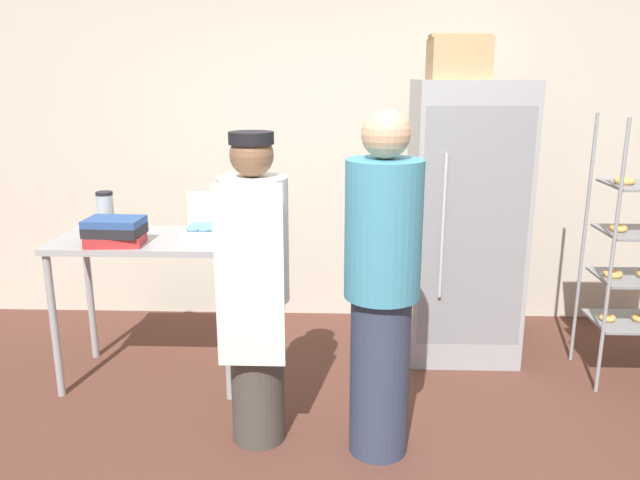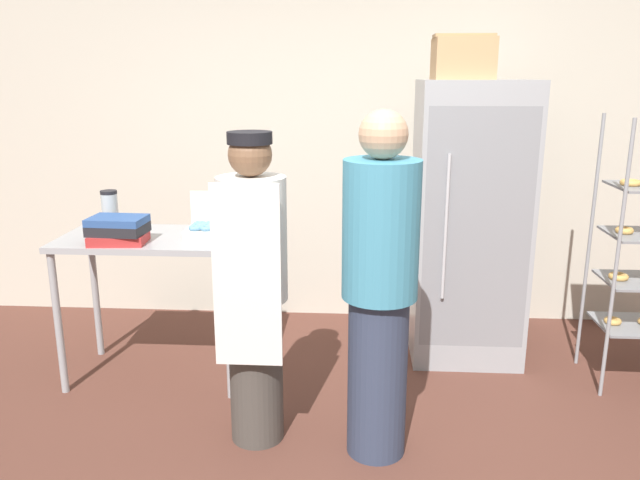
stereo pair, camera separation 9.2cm
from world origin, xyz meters
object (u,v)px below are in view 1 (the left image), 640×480
at_px(cardboard_storage_box, 458,58).
at_px(donut_box, 206,229).
at_px(binder_stack, 115,232).
at_px(refrigerator, 464,222).
at_px(person_baker, 255,288).
at_px(blender_pitcher, 106,215).
at_px(person_customer, 382,287).

bearing_deg(cardboard_storage_box, donut_box, -166.27).
distance_m(binder_stack, cardboard_storage_box, 2.27).
relative_size(donut_box, binder_stack, 0.82).
distance_m(refrigerator, person_baker, 1.68).
relative_size(donut_box, blender_pitcher, 1.03).
distance_m(donut_box, person_customer, 1.27).
bearing_deg(person_baker, person_customer, -7.19).
distance_m(donut_box, cardboard_storage_box, 1.84).
bearing_deg(blender_pitcher, binder_stack, -60.18).
xyz_separation_m(binder_stack, cardboard_storage_box, (1.98, 0.57, 0.96)).
bearing_deg(cardboard_storage_box, person_baker, -136.44).
relative_size(refrigerator, blender_pitcher, 6.94).
xyz_separation_m(donut_box, binder_stack, (-0.48, -0.20, 0.03)).
relative_size(person_baker, person_customer, 0.94).
relative_size(cardboard_storage_box, person_customer, 0.21).
xyz_separation_m(refrigerator, person_customer, (-0.61, -1.22, -0.04)).
bearing_deg(cardboard_storage_box, binder_stack, -164.05).
distance_m(donut_box, person_baker, 0.81).
xyz_separation_m(donut_box, person_customer, (1.00, -0.77, -0.09)).
bearing_deg(blender_pitcher, person_baker, -36.41).
relative_size(cardboard_storage_box, person_baker, 0.22).
xyz_separation_m(blender_pitcher, person_baker, (1.00, -0.74, -0.20)).
distance_m(donut_box, blender_pitcher, 0.62).
distance_m(binder_stack, person_customer, 1.59).
height_order(person_baker, person_customer, person_customer).
height_order(donut_box, binder_stack, donut_box).
distance_m(blender_pitcher, person_customer, 1.82).
bearing_deg(blender_pitcher, refrigerator, 10.23).
height_order(donut_box, person_baker, person_baker).
relative_size(donut_box, person_customer, 0.16).
height_order(refrigerator, cardboard_storage_box, cardboard_storage_box).
bearing_deg(donut_box, cardboard_storage_box, 13.73).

